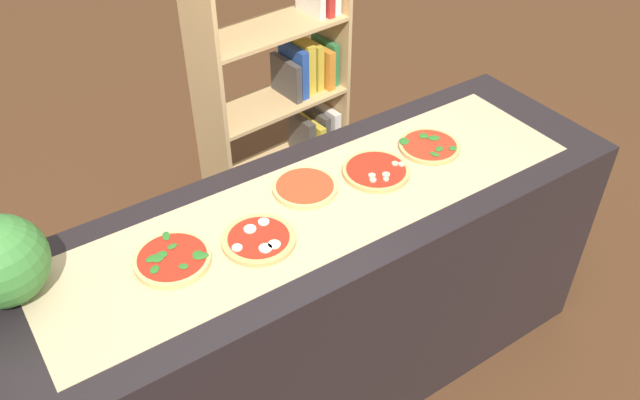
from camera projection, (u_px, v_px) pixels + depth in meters
name	position (u px, v px, depth m)	size (l,w,h in m)	color
ground_plane	(320.00, 373.00, 2.81)	(12.00, 12.00, 0.00)	#4C2D19
counter	(320.00, 299.00, 2.51)	(2.28, 0.71, 0.94)	black
parchment_paper	(320.00, 204.00, 2.21)	(1.93, 0.50, 0.00)	tan
pizza_spinach_0	(173.00, 259.00, 1.99)	(0.24, 0.24, 0.03)	#DBB26B
pizza_mozzarella_1	(259.00, 239.00, 2.06)	(0.24, 0.24, 0.02)	tan
pizza_plain_2	(305.00, 188.00, 2.27)	(0.23, 0.23, 0.02)	#DBB26B
pizza_mushroom_3	(376.00, 171.00, 2.34)	(0.24, 0.24, 0.03)	tan
pizza_spinach_4	(429.00, 146.00, 2.47)	(0.23, 0.23, 0.02)	tan
watermelon	(0.00, 261.00, 1.81)	(0.27, 0.27, 0.27)	#387A33
bookshelf	(291.00, 106.00, 3.20)	(0.75, 0.35, 1.50)	tan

